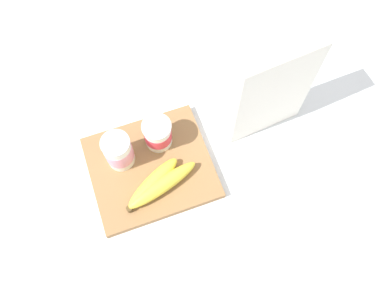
% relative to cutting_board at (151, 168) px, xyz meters
% --- Properties ---
extents(ground_plane, '(2.40, 2.40, 0.00)m').
position_rel_cutting_board_xyz_m(ground_plane, '(0.00, 0.00, -0.01)').
color(ground_plane, white).
extents(cutting_board, '(0.28, 0.25, 0.02)m').
position_rel_cutting_board_xyz_m(cutting_board, '(0.00, 0.00, 0.00)').
color(cutting_board, olive).
rests_on(cutting_board, ground_plane).
extents(cereal_box, '(0.20, 0.08, 0.29)m').
position_rel_cutting_board_xyz_m(cereal_box, '(0.30, 0.04, 0.14)').
color(cereal_box, white).
rests_on(cereal_box, ground_plane).
extents(yogurt_cup_front, '(0.07, 0.07, 0.10)m').
position_rel_cutting_board_xyz_m(yogurt_cup_front, '(-0.06, 0.04, 0.06)').
color(yogurt_cup_front, white).
rests_on(yogurt_cup_front, cutting_board).
extents(yogurt_cup_back, '(0.07, 0.07, 0.08)m').
position_rel_cutting_board_xyz_m(yogurt_cup_back, '(0.04, 0.06, 0.05)').
color(yogurt_cup_back, white).
rests_on(yogurt_cup_back, cutting_board).
extents(banana_bunch, '(0.19, 0.11, 0.04)m').
position_rel_cutting_board_xyz_m(banana_bunch, '(0.00, -0.05, 0.03)').
color(banana_bunch, yellow).
rests_on(banana_bunch, cutting_board).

